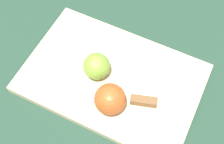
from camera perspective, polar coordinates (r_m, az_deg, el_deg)
name	(u,v)px	position (r m, az deg, el deg)	size (l,w,h in m)	color
ground_plane	(112,80)	(0.77, 0.00, -1.45)	(4.00, 4.00, 0.00)	#1E3828
cutting_board	(112,78)	(0.76, 0.00, -1.11)	(0.43, 0.29, 0.02)	#D1B789
apple_half_left	(97,66)	(0.73, -2.85, 1.08)	(0.06, 0.06, 0.06)	olive
apple_half_right	(110,99)	(0.69, -0.35, -4.99)	(0.07, 0.07, 0.07)	#AD4C1E
knife	(139,101)	(0.72, 5.05, -5.24)	(0.14, 0.06, 0.02)	silver
apple_slice	(117,94)	(0.73, 0.97, -4.12)	(0.06, 0.06, 0.01)	beige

